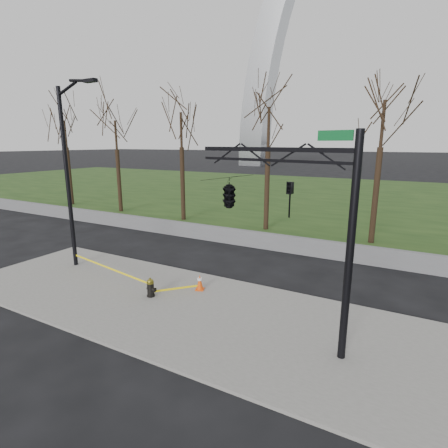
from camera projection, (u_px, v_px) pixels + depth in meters
The scene contains 11 objects.
ground at pixel (173, 306), 12.43m from camera, with size 500.00×500.00×0.00m, color black.
sidewalk at pixel (173, 304), 12.42m from camera, with size 18.00×6.00×0.10m, color slate.
grass_strip at pixel (338, 196), 38.07m from camera, with size 120.00×40.00×0.06m, color #1F3B15.
guardrail at pixel (260, 240), 19.17m from camera, with size 60.00×0.30×0.90m, color #59595B.
gateway_arch at pixel (395, 5), 69.15m from camera, with size 66.00×6.00×65.00m, color #B2B5B9, non-canonical shape.
tree_row at pixel (378, 168), 19.24m from camera, with size 56.57×4.00×8.68m.
fire_hydrant at pixel (151, 288), 12.88m from camera, with size 0.45×0.30×0.73m.
traffic_cone at pixel (200, 282), 13.48m from camera, with size 0.41×0.41×0.62m.
street_light at pixel (69, 166), 15.18m from camera, with size 2.39×0.24×8.21m.
traffic_signal_mast at pixel (248, 195), 10.48m from camera, with size 4.98×2.54×6.00m.
caution_tape at pixel (124, 273), 14.20m from camera, with size 6.66×1.39×0.39m.
Camera 1 is at (7.09, -9.17, 5.67)m, focal length 27.88 mm.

